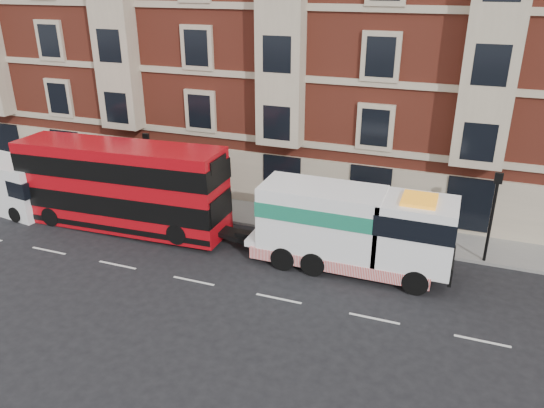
{
  "coord_description": "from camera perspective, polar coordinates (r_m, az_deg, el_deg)",
  "views": [
    {
      "loc": [
        10.31,
        -17.66,
        12.4
      ],
      "look_at": [
        2.2,
        4.0,
        2.43
      ],
      "focal_mm": 35.0,
      "sensor_mm": 36.0,
      "label": 1
    }
  ],
  "objects": [
    {
      "name": "lamp_post_west",
      "position": [
        30.49,
        -13.14,
        4.1
      ],
      "size": [
        0.35,
        0.15,
        4.35
      ],
      "color": "black",
      "rests_on": "sidewalk"
    },
    {
      "name": "pedestrian",
      "position": [
        34.36,
        -19.33,
        2.74
      ],
      "size": [
        0.76,
        0.58,
        1.87
      ],
      "primitive_type": "imported",
      "rotation": [
        0.0,
        0.0,
        -0.2
      ],
      "color": "#1D1831",
      "rests_on": "sidewalk"
    },
    {
      "name": "box_van",
      "position": [
        33.76,
        -26.56,
        1.85
      ],
      "size": [
        5.93,
        3.04,
        2.95
      ],
      "rotation": [
        0.0,
        0.0,
        -0.14
      ],
      "color": "white",
      "rests_on": "ground"
    },
    {
      "name": "double_decker_bus",
      "position": [
        28.54,
        -15.96,
        1.99
      ],
      "size": [
        11.42,
        2.62,
        4.62
      ],
      "color": "#B80A12",
      "rests_on": "ground"
    },
    {
      "name": "victorian_terrace",
      "position": [
        34.18,
        4.01,
        19.36
      ],
      "size": [
        45.0,
        12.0,
        20.4
      ],
      "color": "maroon",
      "rests_on": "ground"
    },
    {
      "name": "sidewalk",
      "position": [
        29.85,
        -1.61,
        -1.07
      ],
      "size": [
        90.0,
        3.0,
        0.15
      ],
      "primitive_type": "cube",
      "color": "slate",
      "rests_on": "ground"
    },
    {
      "name": "lamp_post_east",
      "position": [
        25.82,
        22.66,
        -0.7
      ],
      "size": [
        0.35,
        0.15,
        4.35
      ],
      "color": "black",
      "rests_on": "sidewalk"
    },
    {
      "name": "tow_truck",
      "position": [
        23.99,
        8.28,
        -2.57
      ],
      "size": [
        9.14,
        2.7,
        3.81
      ],
      "color": "white",
      "rests_on": "ground"
    },
    {
      "name": "ground",
      "position": [
        23.91,
        -8.42,
        -8.19
      ],
      "size": [
        120.0,
        120.0,
        0.0
      ],
      "primitive_type": "plane",
      "color": "black",
      "rests_on": "ground"
    }
  ]
}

